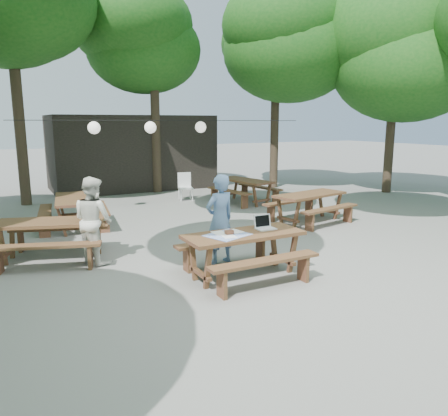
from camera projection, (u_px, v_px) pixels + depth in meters
name	position (u px, v px, depth m)	size (l,w,h in m)	color
ground	(271.00, 264.00, 7.97)	(80.00, 80.00, 0.00)	slate
pavilion	(131.00, 152.00, 17.03)	(6.00, 3.00, 2.80)	black
main_picnic_table	(244.00, 254.00, 7.30)	(2.00, 1.58, 0.75)	#533E1D
picnic_table_nw	(53.00, 240.00, 8.19)	(2.30, 2.10, 0.75)	#533E1D
picnic_table_ne	(310.00, 207.00, 11.29)	(2.16, 1.91, 0.75)	#533E1D
picnic_table_far_w	(74.00, 212.00, 10.65)	(1.82, 2.10, 0.75)	#533E1D
picnic_table_far_e	(245.00, 191.00, 13.99)	(1.89, 2.15, 0.75)	#533E1D
woman	(220.00, 219.00, 7.91)	(0.60, 0.39, 1.64)	#6B90C4
second_person	(93.00, 220.00, 7.96)	(0.78, 0.60, 1.60)	white
plastic_chair	(186.00, 192.00, 14.52)	(0.52, 0.52, 0.90)	white
laptop	(264.00, 225.00, 7.51)	(0.33, 0.26, 0.24)	white
tabletop_clutter	(228.00, 234.00, 7.10)	(0.80, 0.73, 0.08)	blue
paper_lanterns	(151.00, 127.00, 12.62)	(9.00, 0.34, 0.38)	black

